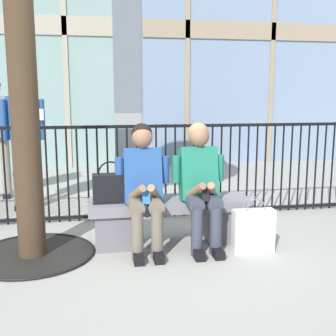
% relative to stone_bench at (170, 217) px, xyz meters
% --- Properties ---
extents(ground_plane, '(60.00, 60.00, 0.00)m').
position_rel_stone_bench_xyz_m(ground_plane, '(0.00, 0.00, -0.27)').
color(ground_plane, '#9E9B93').
extents(stone_bench, '(1.60, 0.44, 0.45)m').
position_rel_stone_bench_xyz_m(stone_bench, '(0.00, 0.00, 0.00)').
color(stone_bench, slate).
rests_on(stone_bench, ground).
extents(seated_person_with_phone, '(0.52, 0.66, 1.21)m').
position_rel_stone_bench_xyz_m(seated_person_with_phone, '(-0.28, -0.13, 0.38)').
color(seated_person_with_phone, '#6B6051').
rests_on(seated_person_with_phone, ground).
extents(seated_person_companion, '(0.52, 0.66, 1.21)m').
position_rel_stone_bench_xyz_m(seated_person_companion, '(0.28, -0.13, 0.38)').
color(seated_person_companion, '#383D4C').
rests_on(seated_person_companion, ground).
extents(handbag_on_bench, '(0.35, 0.15, 0.40)m').
position_rel_stone_bench_xyz_m(handbag_on_bench, '(-0.58, -0.01, 0.33)').
color(handbag_on_bench, black).
rests_on(handbag_on_bench, stone_bench).
extents(shopping_bag, '(0.39, 0.13, 0.53)m').
position_rel_stone_bench_xyz_m(shopping_bag, '(0.73, -0.39, -0.06)').
color(shopping_bag, white).
rests_on(shopping_bag, ground).
extents(bystander_further_back, '(0.55, 0.43, 1.71)m').
position_rel_stone_bench_xyz_m(bystander_further_back, '(-1.62, 1.63, 0.73)').
color(bystander_further_back, '#6B6051').
rests_on(bystander_further_back, ground).
extents(plaza_railing, '(9.71, 0.04, 1.13)m').
position_rel_stone_bench_xyz_m(plaza_railing, '(0.00, 0.91, 0.30)').
color(plaza_railing, black).
rests_on(plaza_railing, ground).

